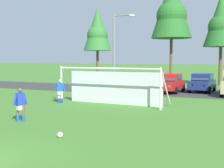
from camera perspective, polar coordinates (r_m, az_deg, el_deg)
ground_plane at (r=22.68m, az=4.65°, el=-3.27°), size 400.00×400.00×0.00m
parking_lot_strip at (r=30.65m, az=10.40°, el=-1.34°), size 52.00×8.40×0.01m
soccer_ball at (r=12.61m, az=-9.25°, el=-8.94°), size 0.22×0.22×0.22m
soccer_goal at (r=21.41m, az=0.10°, el=-0.23°), size 7.48×2.20×2.57m
player_striker_near at (r=16.09m, az=-16.05°, el=-3.60°), size 0.39×0.70×1.64m
player_defender_far at (r=22.50m, az=-9.22°, el=-1.26°), size 0.71×0.40×1.64m
parked_car_slot_far_left at (r=31.67m, az=4.90°, el=0.48°), size 2.12×4.24×1.72m
parked_car_slot_left at (r=29.77m, az=10.34°, el=0.18°), size 2.05×4.21×1.72m
parked_car_slot_center_left at (r=31.01m, az=15.83°, el=0.25°), size 2.10×4.23×1.72m
tree_left_edge at (r=45.00m, az=-2.62°, el=9.53°), size 3.86×3.86×10.29m
tree_mid_left at (r=42.77m, az=10.61°, el=13.10°), size 5.21×5.21×13.90m
tree_center_back at (r=40.35m, az=18.94°, el=10.56°), size 4.11×4.11×10.96m
street_lamp at (r=26.50m, az=0.71°, el=5.39°), size 2.00×0.32×6.70m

